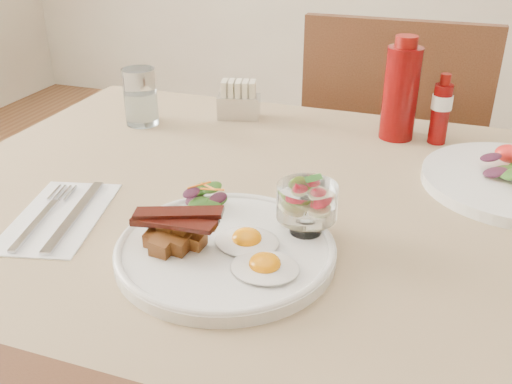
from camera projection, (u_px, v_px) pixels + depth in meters
The scene contains 12 objects.
table at pixel (342, 263), 0.87m from camera, with size 1.33×0.88×0.75m.
chair_far at pixel (389, 171), 1.49m from camera, with size 0.42×0.42×0.93m.
main_plate at pixel (226, 251), 0.72m from camera, with size 0.28×0.28×0.02m, color white.
fried_eggs at pixel (256, 252), 0.69m from camera, with size 0.14×0.14×0.02m.
bacon_potato_pile at pixel (174, 231), 0.71m from camera, with size 0.12×0.07×0.05m.
side_salad at pixel (206, 199), 0.80m from camera, with size 0.07×0.06×0.04m.
fruit_cup at pixel (307, 202), 0.73m from camera, with size 0.08×0.08×0.08m.
ketchup_bottle at pixel (401, 92), 1.05m from camera, with size 0.08×0.08×0.19m.
hot_sauce_bottle at pixel (441, 110), 1.04m from camera, with size 0.05×0.05×0.13m.
sugar_caddy at pixel (239, 102), 1.17m from camera, with size 0.09×0.07×0.08m.
water_glass at pixel (141, 100), 1.13m from camera, with size 0.07×0.07×0.11m.
napkin_cutlery at pixel (60, 216), 0.81m from camera, with size 0.16×0.23×0.01m.
Camera 1 is at (0.11, -0.72, 1.16)m, focal length 40.00 mm.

